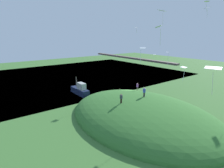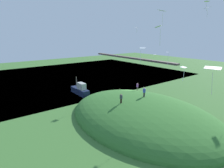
{
  "view_description": "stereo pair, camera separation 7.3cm",
  "coord_description": "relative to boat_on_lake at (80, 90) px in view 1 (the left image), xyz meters",
  "views": [
    {
      "loc": [
        27.28,
        -25.83,
        13.84
      ],
      "look_at": [
        0.17,
        -4.81,
        4.74
      ],
      "focal_mm": 29.92,
      "sensor_mm": 36.0,
      "label": 1
    },
    {
      "loc": [
        27.33,
        -25.77,
        13.84
      ],
      "look_at": [
        0.17,
        -4.81,
        4.74
      ],
      "focal_mm": 29.92,
      "sensor_mm": 36.0,
      "label": 2
    }
  ],
  "objects": [
    {
      "name": "kite_0",
      "position": [
        25.88,
        0.67,
        8.85
      ],
      "size": [
        0.81,
        1.03,
        1.73
      ],
      "color": "white"
    },
    {
      "name": "person_near_shore",
      "position": [
        11.51,
        7.49,
        2.3
      ],
      "size": [
        0.58,
        0.58,
        1.63
      ],
      "rotation": [
        0.0,
        0.0,
        5.33
      ],
      "color": "brown",
      "rests_on": "grass_hill"
    },
    {
      "name": "kite_9",
      "position": [
        25.16,
        -3.69,
        13.49
      ],
      "size": [
        0.97,
        1.09,
        2.12
      ],
      "color": "silver"
    },
    {
      "name": "bridge_deck_far",
      "position": [
        -21.17,
        35.92,
        3.01
      ],
      "size": [
        47.47,
        1.8,
        0.7
      ],
      "primitive_type": "cube",
      "color": "#61524B"
    },
    {
      "name": "lake_water",
      "position": [
        -21.17,
        5.74,
        -1.24
      ],
      "size": [
        52.74,
        80.0,
        0.4
      ],
      "primitive_type": "cube",
      "color": "navy",
      "rests_on": "ground_plane"
    },
    {
      "name": "mooring_post",
      "position": [
        5.54,
        7.59,
        -0.37
      ],
      "size": [
        0.14,
        0.14,
        1.34
      ],
      "primitive_type": "cylinder",
      "color": "#503A25",
      "rests_on": "ground_plane"
    },
    {
      "name": "person_watching_kites",
      "position": [
        16.73,
        3.92,
        3.07
      ],
      "size": [
        0.57,
        0.57,
        1.72
      ],
      "rotation": [
        0.0,
        0.0,
        0.23
      ],
      "color": "#312B31",
      "rests_on": "grass_hill"
    },
    {
      "name": "kite_4",
      "position": [
        24.77,
        6.53,
        17.04
      ],
      "size": [
        0.63,
        0.77,
        1.27
      ],
      "color": "silver"
    },
    {
      "name": "person_with_child",
      "position": [
        16.32,
        -1.13,
        2.85
      ],
      "size": [
        0.48,
        0.48,
        1.6
      ],
      "rotation": [
        0.0,
        0.0,
        4.74
      ],
      "color": "black",
      "rests_on": "grass_hill"
    },
    {
      "name": "kite_10",
      "position": [
        19.16,
        6.45,
        9.7
      ],
      "size": [
        0.71,
        0.73,
        2.11
      ],
      "color": "white"
    },
    {
      "name": "kite_3",
      "position": [
        23.08,
        -3.81,
        11.13
      ],
      "size": [
        0.82,
        0.72,
        1.81
      ],
      "color": "white"
    },
    {
      "name": "kite_1",
      "position": [
        3.49,
        14.57,
        14.48
      ],
      "size": [
        1.0,
        1.17,
        1.38
      ],
      "color": "silver"
    },
    {
      "name": "kite_7",
      "position": [
        5.88,
        19.35,
        7.62
      ],
      "size": [
        0.76,
        0.9,
        1.15
      ],
      "color": "white"
    },
    {
      "name": "grass_hill",
      "position": [
        17.91,
        2.3,
        -1.04
      ],
      "size": [
        29.07,
        21.05,
        6.17
      ],
      "primitive_type": "ellipsoid",
      "color": "#31692A",
      "rests_on": "ground_plane"
    },
    {
      "name": "kite_6",
      "position": [
        23.97,
        -1.8,
        15.38
      ],
      "size": [
        1.1,
        1.3,
        1.77
      ],
      "color": "white"
    },
    {
      "name": "kite_11",
      "position": [
        32.03,
        -5.56,
        10.28
      ],
      "size": [
        1.34,
        1.11,
        2.12
      ],
      "color": "silver"
    },
    {
      "name": "kite_5",
      "position": [
        22.71,
        10.83,
        16.8
      ],
      "size": [
        1.42,
        1.32,
        1.63
      ],
      "color": "white"
    },
    {
      "name": "ground_plane",
      "position": [
        11.04,
        5.74,
        -1.04
      ],
      "size": [
        160.0,
        160.0,
        0.0
      ],
      "primitive_type": "plane",
      "color": "#3B6C2E"
    },
    {
      "name": "boat_on_lake",
      "position": [
        0.0,
        0.0,
        0.0
      ],
      "size": [
        6.35,
        1.77,
        3.95
      ],
      "rotation": [
        0.0,
        0.0,
        6.28
      ],
      "color": "#17203E",
      "rests_on": "lake_water"
    }
  ]
}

